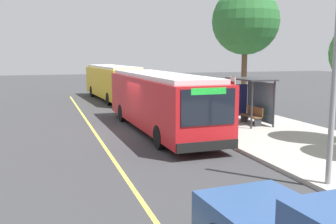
{
  "coord_description": "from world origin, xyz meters",
  "views": [
    {
      "loc": [
        18.62,
        -4.56,
        3.87
      ],
      "look_at": [
        1.89,
        0.93,
        1.23
      ],
      "focal_mm": 40.78,
      "sensor_mm": 36.0,
      "label": 1
    }
  ],
  "objects": [
    {
      "name": "route_sign_post",
      "position": [
        3.66,
        3.34,
        1.96
      ],
      "size": [
        0.44,
        0.08,
        2.8
      ],
      "color": "#333338",
      "rests_on": "sidewalk_curb"
    },
    {
      "name": "bus_shelter",
      "position": [
        0.3,
        6.25,
        1.92
      ],
      "size": [
        2.9,
        1.6,
        2.48
      ],
      "color": "#333338",
      "rests_on": "sidewalk_curb"
    },
    {
      "name": "waiting_bench",
      "position": [
        0.64,
        6.15,
        0.63
      ],
      "size": [
        1.6,
        0.48,
        0.95
      ],
      "color": "brown",
      "rests_on": "sidewalk_curb"
    },
    {
      "name": "lane_stripe_center",
      "position": [
        0.0,
        -2.2,
        0.0
      ],
      "size": [
        36.0,
        0.14,
        0.01
      ],
      "primitive_type": "cube",
      "color": "#E0D64C",
      "rests_on": "ground_plane"
    },
    {
      "name": "transit_bus_second",
      "position": [
        -14.18,
        1.16,
        1.62
      ],
      "size": [
        11.18,
        3.31,
        2.95
      ],
      "color": "gold",
      "rests_on": "ground_plane"
    },
    {
      "name": "pedestrian_commuter",
      "position": [
        -0.85,
        4.24,
        1.12
      ],
      "size": [
        0.24,
        0.4,
        1.69
      ],
      "color": "#282D47",
      "rests_on": "sidewalk_curb"
    },
    {
      "name": "utility_pole",
      "position": [
        9.91,
        3.22,
        3.35
      ],
      "size": [
        0.16,
        0.16,
        6.4
      ],
      "primitive_type": "cylinder",
      "color": "gray",
      "rests_on": "sidewalk_curb"
    },
    {
      "name": "ground_plane",
      "position": [
        0.0,
        0.0,
        0.0
      ],
      "size": [
        120.0,
        120.0,
        0.0
      ],
      "primitive_type": "plane",
      "color": "#38383A"
    },
    {
      "name": "sidewalk_curb",
      "position": [
        0.0,
        6.0,
        0.07
      ],
      "size": [
        44.0,
        6.4,
        0.15
      ],
      "primitive_type": "cube",
      "color": "#A8A399",
      "rests_on": "ground_plane"
    },
    {
      "name": "transit_bus_main",
      "position": [
        0.23,
        1.01,
        1.62
      ],
      "size": [
        11.65,
        2.85,
        2.95
      ],
      "color": "red",
      "rests_on": "ground_plane"
    },
    {
      "name": "street_tree_upstreet",
      "position": [
        -3.74,
        8.04,
        6.02
      ],
      "size": [
        4.35,
        4.35,
        8.07
      ],
      "color": "brown",
      "rests_on": "sidewalk_curb"
    }
  ]
}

